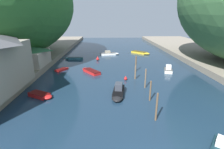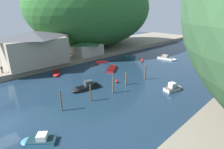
# 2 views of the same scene
# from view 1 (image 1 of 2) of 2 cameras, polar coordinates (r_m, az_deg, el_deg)

# --- Properties ---
(water_surface) EXTENTS (130.00, 130.00, 0.00)m
(water_surface) POSITION_cam_1_polar(r_m,az_deg,el_deg) (41.39, 3.05, 2.55)
(water_surface) COLOR #192D42
(water_surface) RESTS_ON ground
(left_bank) EXTENTS (22.00, 120.00, 1.25)m
(left_bank) POSITION_cam_1_polar(r_m,az_deg,el_deg) (47.67, -32.20, 2.62)
(left_bank) COLOR gray
(left_bank) RESTS_ON ground
(hillside_left) EXTENTS (33.42, 46.78, 26.50)m
(hillside_left) POSITION_cam_1_polar(r_m,az_deg,el_deg) (53.21, -32.08, 19.19)
(hillside_left) COLOR #2D662D
(hillside_left) RESTS_ON left_bank
(boathouse_shed) EXTENTS (8.38, 8.49, 4.15)m
(boathouse_shed) POSITION_cam_1_polar(r_m,az_deg,el_deg) (41.59, -26.06, 5.62)
(boathouse_shed) COLOR #B2A899
(boathouse_shed) RESTS_ON left_bank
(boat_small_dinghy) EXTENTS (5.02, 1.42, 0.58)m
(boat_small_dinghy) POSITION_cam_1_polar(r_m,az_deg,el_deg) (50.02, -12.48, 5.17)
(boat_small_dinghy) COLOR teal
(boat_small_dinghy) RESTS_ON water_surface
(boat_mid_channel) EXTENTS (2.46, 4.03, 1.59)m
(boat_mid_channel) POSITION_cam_1_polar(r_m,az_deg,el_deg) (39.36, 17.84, 1.62)
(boat_mid_channel) COLOR silver
(boat_mid_channel) RESTS_ON water_surface
(boat_yellow_tender) EXTENTS (5.95, 2.82, 1.30)m
(boat_yellow_tender) POSITION_cam_1_polar(r_m,az_deg,el_deg) (55.04, -0.70, 6.86)
(boat_yellow_tender) COLOR white
(boat_yellow_tender) RESTS_ON water_surface
(boat_far_upstream) EXTENTS (4.57, 5.50, 0.60)m
(boat_far_upstream) POSITION_cam_1_polar(r_m,az_deg,el_deg) (37.32, -7.19, 1.19)
(boat_far_upstream) COLOR red
(boat_far_upstream) RESTS_ON water_surface
(boat_moored_right) EXTENTS (4.09, 3.15, 0.57)m
(boat_moored_right) POSITION_cam_1_polar(r_m,az_deg,el_deg) (27.43, -22.02, -6.34)
(boat_moored_right) COLOR red
(boat_moored_right) RESTS_ON water_surface
(boat_cabin_cruiser) EXTENTS (5.95, 6.03, 0.59)m
(boat_cabin_cruiser) POSITION_cam_1_polar(r_m,az_deg,el_deg) (57.83, 9.53, 7.04)
(boat_cabin_cruiser) COLOR gold
(boat_cabin_cruiser) RESTS_ON water_surface
(boat_far_right_bank) EXTENTS (2.35, 5.76, 1.65)m
(boat_far_right_bank) POSITION_cam_1_polar(r_m,az_deg,el_deg) (26.02, 2.08, -5.76)
(boat_far_right_bank) COLOR black
(boat_far_right_bank) RESTS_ON water_surface
(boat_open_rowboat) EXTENTS (2.91, 3.58, 0.38)m
(boat_open_rowboat) POSITION_cam_1_polar(r_m,az_deg,el_deg) (40.05, -15.82, 1.64)
(boat_open_rowboat) COLOR red
(boat_open_rowboat) RESTS_ON water_surface
(mooring_post_nearest) EXTENTS (0.22, 0.22, 3.37)m
(mooring_post_nearest) POSITION_cam_1_polar(r_m,az_deg,el_deg) (20.03, 14.38, -10.17)
(mooring_post_nearest) COLOR brown
(mooring_post_nearest) RESTS_ON water_surface
(mooring_post_second) EXTENTS (0.23, 0.23, 2.94)m
(mooring_post_second) POSITION_cam_1_polar(r_m,az_deg,el_deg) (24.55, 12.41, -5.19)
(mooring_post_second) COLOR brown
(mooring_post_second) RESTS_ON water_surface
(mooring_post_middle) EXTENTS (0.22, 0.22, 3.28)m
(mooring_post_middle) POSITION_cam_1_polar(r_m,az_deg,el_deg) (28.82, 10.87, -1.23)
(mooring_post_middle) COLOR brown
(mooring_post_middle) RESTS_ON water_surface
(mooring_post_fourth) EXTENTS (0.28, 0.28, 2.60)m
(mooring_post_fourth) POSITION_cam_1_polar(r_m,az_deg,el_deg) (32.91, 7.64, 0.73)
(mooring_post_fourth) COLOR brown
(mooring_post_fourth) RESTS_ON water_surface
(mooring_post_farthest) EXTENTS (0.31, 0.31, 3.35)m
(mooring_post_farthest) POSITION_cam_1_polar(r_m,az_deg,el_deg) (37.74, 7.79, 3.54)
(mooring_post_farthest) COLOR brown
(mooring_post_farthest) RESTS_ON water_surface
(channel_buoy_near) EXTENTS (0.59, 0.59, 0.89)m
(channel_buoy_near) POSITION_cam_1_polar(r_m,az_deg,el_deg) (32.27, 4.45, -1.31)
(channel_buoy_near) COLOR red
(channel_buoy_near) RESTS_ON water_surface
(channel_buoy_far) EXTENTS (0.78, 0.78, 1.17)m
(channel_buoy_far) POSITION_cam_1_polar(r_m,az_deg,el_deg) (47.62, -4.70, 5.12)
(channel_buoy_far) COLOR red
(channel_buoy_far) RESTS_ON water_surface
(person_on_quay) EXTENTS (0.35, 0.43, 1.69)m
(person_on_quay) POSITION_cam_1_polar(r_m,az_deg,el_deg) (30.52, -29.89, -1.14)
(person_on_quay) COLOR #282D3D
(person_on_quay) RESTS_ON left_bank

